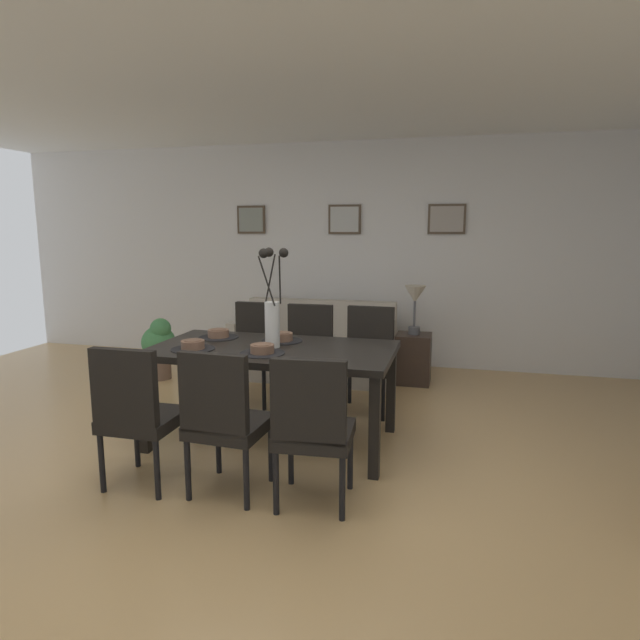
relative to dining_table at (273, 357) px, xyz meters
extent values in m
plane|color=tan|center=(0.19, -0.61, -0.67)|extent=(9.00, 9.00, 0.00)
cube|color=silver|center=(0.19, 2.64, 0.63)|extent=(9.00, 0.10, 2.60)
cube|color=white|center=(0.19, -0.21, 1.97)|extent=(9.00, 7.20, 0.08)
cube|color=black|center=(0.00, 0.00, 0.05)|extent=(1.80, 0.97, 0.05)
cube|color=black|center=(0.84, 0.43, -0.32)|extent=(0.07, 0.07, 0.69)
cube|color=black|center=(-0.84, 0.43, -0.32)|extent=(0.07, 0.07, 0.69)
cube|color=black|center=(0.84, -0.43, -0.32)|extent=(0.07, 0.07, 0.69)
cube|color=black|center=(-0.84, -0.43, -0.32)|extent=(0.07, 0.07, 0.69)
cube|color=black|center=(-0.57, -0.84, -0.25)|extent=(0.44, 0.44, 0.08)
cube|color=black|center=(-0.57, -1.03, 0.01)|extent=(0.42, 0.06, 0.48)
cylinder|color=black|center=(-0.38, -0.65, -0.48)|extent=(0.04, 0.04, 0.38)
cylinder|color=black|center=(-0.76, -0.66, -0.48)|extent=(0.04, 0.04, 0.38)
cylinder|color=black|center=(-0.38, -1.03, -0.48)|extent=(0.04, 0.04, 0.38)
cylinder|color=black|center=(-0.76, -1.04, -0.48)|extent=(0.04, 0.04, 0.38)
cube|color=black|center=(-0.51, 0.84, -0.25)|extent=(0.45, 0.45, 0.08)
cube|color=black|center=(-0.52, 1.03, 0.01)|extent=(0.42, 0.07, 0.48)
cylinder|color=black|center=(-0.70, 0.65, -0.48)|extent=(0.04, 0.04, 0.38)
cylinder|color=black|center=(-0.32, 0.66, -0.48)|extent=(0.04, 0.04, 0.38)
cylinder|color=black|center=(-0.71, 1.03, -0.48)|extent=(0.04, 0.04, 0.38)
cylinder|color=black|center=(-0.33, 1.04, -0.48)|extent=(0.04, 0.04, 0.38)
cube|color=black|center=(0.00, -0.81, -0.25)|extent=(0.46, 0.46, 0.08)
cube|color=black|center=(-0.01, -1.00, 0.01)|extent=(0.42, 0.08, 0.48)
cylinder|color=black|center=(0.20, -0.63, -0.48)|extent=(0.04, 0.04, 0.38)
cylinder|color=black|center=(-0.18, -0.61, -0.48)|extent=(0.04, 0.04, 0.38)
cylinder|color=black|center=(0.18, -1.01, -0.48)|extent=(0.04, 0.04, 0.38)
cylinder|color=black|center=(-0.20, -0.99, -0.48)|extent=(0.04, 0.04, 0.38)
cube|color=black|center=(0.01, 0.83, -0.25)|extent=(0.45, 0.45, 0.08)
cube|color=black|center=(0.01, 1.02, 0.01)|extent=(0.42, 0.07, 0.48)
cylinder|color=black|center=(-0.17, 0.64, -0.48)|extent=(0.04, 0.04, 0.38)
cylinder|color=black|center=(0.21, 0.65, -0.48)|extent=(0.04, 0.04, 0.38)
cylinder|color=black|center=(-0.18, 1.02, -0.48)|extent=(0.04, 0.04, 0.38)
cylinder|color=black|center=(0.20, 1.03, -0.48)|extent=(0.04, 0.04, 0.38)
cube|color=black|center=(0.54, -0.81, -0.25)|extent=(0.47, 0.47, 0.08)
cube|color=black|center=(0.56, -1.00, 0.01)|extent=(0.42, 0.09, 0.48)
cylinder|color=black|center=(0.72, -0.61, -0.48)|extent=(0.04, 0.04, 0.38)
cylinder|color=black|center=(0.34, -0.64, -0.48)|extent=(0.04, 0.04, 0.38)
cylinder|color=black|center=(0.75, -0.99, -0.48)|extent=(0.04, 0.04, 0.38)
cylinder|color=black|center=(0.37, -1.02, -0.48)|extent=(0.04, 0.04, 0.38)
cube|color=black|center=(0.57, 0.84, -0.25)|extent=(0.45, 0.45, 0.08)
cube|color=black|center=(0.57, 1.03, 0.01)|extent=(0.42, 0.07, 0.48)
cylinder|color=black|center=(0.37, 0.66, -0.48)|extent=(0.04, 0.04, 0.38)
cylinder|color=black|center=(0.75, 0.65, -0.48)|extent=(0.04, 0.04, 0.38)
cylinder|color=black|center=(0.38, 1.04, -0.48)|extent=(0.04, 0.04, 0.38)
cylinder|color=black|center=(0.76, 1.03, -0.48)|extent=(0.04, 0.04, 0.38)
cylinder|color=silver|center=(0.00, 0.00, 0.24)|extent=(0.11, 0.11, 0.34)
cylinder|color=black|center=(0.06, 0.02, 0.57)|extent=(0.05, 0.12, 0.37)
sphere|color=black|center=(0.09, 0.03, 0.77)|extent=(0.07, 0.07, 0.07)
cylinder|color=black|center=(-0.03, 0.05, 0.57)|extent=(0.08, 0.05, 0.38)
sphere|color=black|center=(-0.05, 0.08, 0.77)|extent=(0.07, 0.07, 0.07)
cylinder|color=black|center=(-0.02, -0.06, 0.57)|extent=(0.15, 0.06, 0.36)
sphere|color=black|center=(-0.03, -0.09, 0.77)|extent=(0.07, 0.07, 0.07)
cylinder|color=black|center=(-0.54, -0.22, 0.08)|extent=(0.32, 0.32, 0.01)
cylinder|color=brown|center=(-0.54, -0.22, 0.11)|extent=(0.17, 0.17, 0.06)
cylinder|color=brown|center=(-0.54, -0.22, 0.13)|extent=(0.13, 0.13, 0.04)
cylinder|color=black|center=(-0.54, 0.22, 0.08)|extent=(0.32, 0.32, 0.01)
cylinder|color=brown|center=(-0.54, 0.22, 0.11)|extent=(0.17, 0.17, 0.06)
cylinder|color=brown|center=(-0.54, 0.22, 0.13)|extent=(0.13, 0.13, 0.04)
cylinder|color=black|center=(0.00, -0.22, 0.08)|extent=(0.32, 0.32, 0.01)
cylinder|color=brown|center=(0.00, -0.22, 0.11)|extent=(0.17, 0.17, 0.06)
cylinder|color=brown|center=(0.00, -0.22, 0.13)|extent=(0.13, 0.13, 0.04)
cylinder|color=black|center=(0.00, 0.22, 0.08)|extent=(0.32, 0.32, 0.01)
cylinder|color=brown|center=(0.00, 0.22, 0.11)|extent=(0.17, 0.17, 0.06)
cylinder|color=brown|center=(0.00, 0.22, 0.13)|extent=(0.13, 0.13, 0.04)
cube|color=#B2A899|center=(-0.18, 1.87, -0.46)|extent=(1.71, 0.84, 0.42)
cube|color=#B2A899|center=(-0.18, 2.21, -0.06)|extent=(1.71, 0.16, 0.38)
cube|color=#B2A899|center=(0.62, 1.87, -0.15)|extent=(0.10, 0.84, 0.20)
cube|color=#B2A899|center=(-0.99, 1.87, -0.15)|extent=(0.10, 0.84, 0.20)
cube|color=#33261E|center=(0.90, 1.87, -0.41)|extent=(0.36, 0.36, 0.52)
cylinder|color=#4C4C51|center=(0.90, 1.87, -0.11)|extent=(0.12, 0.12, 0.08)
cylinder|color=#4C4C51|center=(0.90, 1.87, 0.07)|extent=(0.02, 0.02, 0.30)
cone|color=beige|center=(0.90, 1.87, 0.27)|extent=(0.22, 0.22, 0.18)
cube|color=#473828|center=(-1.17, 2.57, 1.04)|extent=(0.36, 0.02, 0.34)
cube|color=gray|center=(-1.17, 2.56, 1.04)|extent=(0.31, 0.01, 0.29)
cube|color=#473828|center=(0.00, 2.57, 1.04)|extent=(0.38, 0.02, 0.34)
cube|color=#B2B2AD|center=(0.00, 2.56, 1.04)|extent=(0.33, 0.01, 0.29)
cube|color=#473828|center=(1.17, 2.57, 1.04)|extent=(0.41, 0.02, 0.33)
cube|color=#9E9389|center=(1.17, 2.56, 1.04)|extent=(0.36, 0.01, 0.28)
cylinder|color=brown|center=(-1.77, 1.34, -0.56)|extent=(0.24, 0.24, 0.22)
sphere|color=#42844C|center=(-1.77, 1.34, -0.27)|extent=(0.36, 0.36, 0.36)
sphere|color=#42844C|center=(-1.72, 1.31, -0.11)|extent=(0.22, 0.22, 0.22)
camera|label=1|loc=(1.33, -3.74, 0.96)|focal=30.48mm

